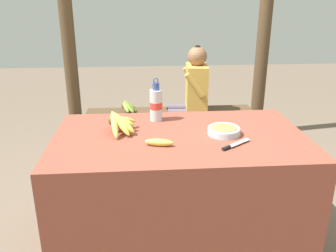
{
  "coord_description": "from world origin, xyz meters",
  "views": [
    {
      "loc": [
        -0.22,
        -1.93,
        1.53
      ],
      "look_at": [
        -0.07,
        0.05,
        0.78
      ],
      "focal_mm": 38.0,
      "sensor_mm": 36.0,
      "label": 1
    }
  ],
  "objects": [
    {
      "name": "loose_banana_front",
      "position": [
        -0.13,
        -0.15,
        0.76
      ],
      "size": [
        0.16,
        0.07,
        0.04
      ],
      "rotation": [
        0.0,
        0.0,
        -0.22
      ],
      "color": "#E0C64C",
      "rests_on": "market_counter"
    },
    {
      "name": "market_counter",
      "position": [
        0.0,
        0.0,
        0.37
      ],
      "size": [
        1.48,
        0.87,
        0.74
      ],
      "color": "brown",
      "rests_on": "ground_plane"
    },
    {
      "name": "water_bottle",
      "position": [
        -0.13,
        0.27,
        0.85
      ],
      "size": [
        0.08,
        0.08,
        0.28
      ],
      "color": "silver",
      "rests_on": "market_counter"
    },
    {
      "name": "serving_bowl",
      "position": [
        0.26,
        -0.01,
        0.77
      ],
      "size": [
        0.19,
        0.19,
        0.05
      ],
      "color": "silver",
      "rests_on": "market_counter"
    },
    {
      "name": "support_post_far",
      "position": [
        1.09,
        1.84,
        1.16
      ],
      "size": [
        0.14,
        0.14,
        2.32
      ],
      "color": "#4C3823",
      "rests_on": "ground_plane"
    },
    {
      "name": "banana_bunch_green",
      "position": [
        -0.36,
        1.51,
        0.46
      ],
      "size": [
        0.16,
        0.26,
        0.13
      ],
      "color": "#4C381E",
      "rests_on": "wooden_bench"
    },
    {
      "name": "knife",
      "position": [
        0.26,
        -0.2,
        0.75
      ],
      "size": [
        0.19,
        0.15,
        0.02
      ],
      "rotation": [
        0.0,
        0.0,
        0.63
      ],
      "color": "#BCBCC1",
      "rests_on": "market_counter"
    },
    {
      "name": "ground_plane",
      "position": [
        0.0,
        0.0,
        0.0
      ],
      "size": [
        12.0,
        12.0,
        0.0
      ],
      "primitive_type": "plane",
      "color": "brown"
    },
    {
      "name": "support_post_near",
      "position": [
        -0.95,
        1.84,
        1.16
      ],
      "size": [
        0.14,
        0.14,
        2.32
      ],
      "color": "#4C3823",
      "rests_on": "ground_plane"
    },
    {
      "name": "banana_bunch_ripe",
      "position": [
        -0.36,
        0.07,
        0.81
      ],
      "size": [
        0.18,
        0.28,
        0.14
      ],
      "color": "#4C381E",
      "rests_on": "market_counter"
    },
    {
      "name": "wooden_bench",
      "position": [
        0.07,
        1.51,
        0.34
      ],
      "size": [
        1.7,
        0.32,
        0.4
      ],
      "color": "#4C3823",
      "rests_on": "ground_plane"
    },
    {
      "name": "seated_vendor",
      "position": [
        0.29,
        1.49,
        0.61
      ],
      "size": [
        0.42,
        0.4,
        1.07
      ],
      "rotation": [
        0.0,
        0.0,
        3.07
      ],
      "color": "#564C60",
      "rests_on": "ground_plane"
    }
  ]
}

